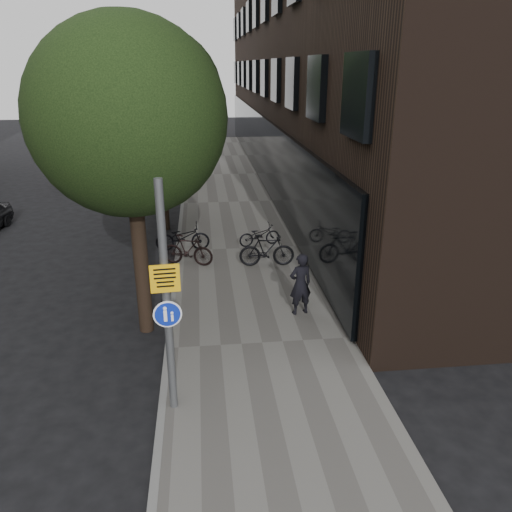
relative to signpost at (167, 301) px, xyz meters
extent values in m
plane|color=black|center=(1.77, -1.16, -2.41)|extent=(120.00, 120.00, 0.00)
cube|color=#64625D|center=(2.02, 8.84, -2.35)|extent=(4.50, 60.00, 0.12)
cube|color=slate|center=(-0.23, 8.84, -2.34)|extent=(0.15, 60.00, 0.13)
cube|color=black|center=(10.27, 20.84, 6.59)|extent=(12.00, 40.00, 18.00)
cylinder|color=black|center=(-0.83, 3.34, -0.81)|extent=(0.36, 0.36, 3.20)
sphere|color=black|center=(-0.83, 3.34, 2.89)|extent=(4.40, 4.40, 4.40)
sphere|color=black|center=(-0.43, 4.14, 1.89)|extent=(2.64, 2.64, 2.64)
cylinder|color=black|center=(-0.83, 11.84, -0.81)|extent=(0.36, 0.36, 3.20)
sphere|color=black|center=(-0.83, 11.84, 2.89)|extent=(5.00, 5.00, 5.00)
sphere|color=black|center=(-0.43, 12.64, 1.89)|extent=(3.00, 3.00, 3.00)
cylinder|color=black|center=(-0.83, 20.84, -0.81)|extent=(0.36, 0.36, 3.20)
sphere|color=black|center=(-0.83, 20.84, 2.89)|extent=(5.00, 5.00, 5.00)
sphere|color=black|center=(-0.43, 21.64, 1.89)|extent=(3.00, 3.00, 3.00)
cylinder|color=#595B5E|center=(0.00, 0.00, -0.02)|extent=(0.15, 0.15, 4.53)
cube|color=#D89C0B|center=(0.00, 0.00, 0.48)|extent=(0.52, 0.07, 0.52)
cylinder|color=#0E24A0|center=(0.00, 0.00, -0.22)|extent=(0.46, 0.05, 0.46)
cylinder|color=white|center=(0.00, 0.00, -0.22)|extent=(0.52, 0.06, 0.52)
imported|color=black|center=(3.21, 3.59, -1.43)|extent=(0.71, 0.55, 1.71)
imported|color=black|center=(2.77, 9.08, -1.88)|extent=(1.64, 0.88, 0.82)
imported|color=black|center=(2.77, 7.07, -1.74)|extent=(1.85, 0.60, 1.10)
imported|color=black|center=(-0.03, 8.87, -1.78)|extent=(1.92, 0.67, 1.01)
imported|color=black|center=(0.17, 7.45, -1.77)|extent=(1.80, 1.02, 1.04)
imported|color=#51171B|center=(-6.48, 21.62, -1.74)|extent=(1.69, 4.14, 1.33)
imported|color=black|center=(-6.37, 26.19, -1.81)|extent=(1.88, 4.16, 1.18)
camera|label=1|loc=(0.70, -8.22, 3.98)|focal=35.00mm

